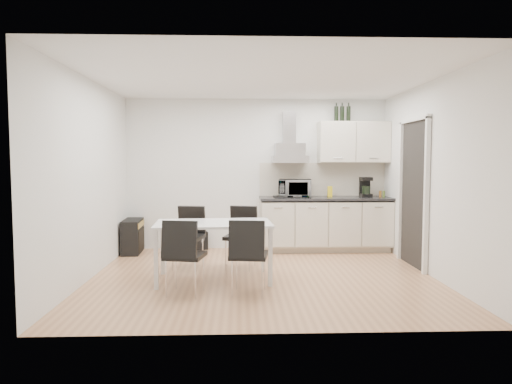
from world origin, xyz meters
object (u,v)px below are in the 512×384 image
at_px(chair_near_right, 249,256).
at_px(chair_far_left, 188,238).
at_px(dining_table, 214,228).
at_px(guitar_amp, 133,236).
at_px(floor_speaker, 202,240).
at_px(chair_far_right, 241,238).
at_px(kitchenette, 327,202).
at_px(chair_near_left, 185,256).

bearing_deg(chair_near_right, chair_far_left, 131.54).
xyz_separation_m(dining_table, chair_near_right, (0.44, -0.62, -0.23)).
distance_m(dining_table, guitar_amp, 2.34).
height_order(dining_table, floor_speaker, dining_table).
relative_size(chair_far_right, guitar_amp, 1.29).
relative_size(kitchenette, dining_table, 1.66).
bearing_deg(floor_speaker, chair_near_right, -90.22).
distance_m(kitchenette, dining_table, 2.62).
relative_size(dining_table, chair_near_right, 1.73).
bearing_deg(guitar_amp, chair_far_right, -36.02).
bearing_deg(kitchenette, floor_speaker, 175.59).
height_order(dining_table, chair_near_right, chair_near_right).
xyz_separation_m(chair_far_right, chair_near_left, (-0.64, -1.25, 0.00)).
xyz_separation_m(chair_near_right, floor_speaker, (-0.76, 2.67, -0.29)).
distance_m(kitchenette, guitar_amp, 3.32).
xyz_separation_m(chair_near_left, floor_speaker, (-0.03, 2.66, -0.29)).
bearing_deg(chair_far_left, chair_far_right, -168.59).
relative_size(chair_far_left, guitar_amp, 1.29).
bearing_deg(floor_speaker, dining_table, -97.20).
height_order(chair_far_right, floor_speaker, chair_far_right).
relative_size(dining_table, guitar_amp, 2.23).
bearing_deg(chair_near_left, chair_far_left, 106.11).
distance_m(kitchenette, chair_far_right, 1.97).
distance_m(chair_far_left, guitar_amp, 1.56).
xyz_separation_m(chair_far_left, chair_near_left, (0.11, -1.26, 0.00)).
bearing_deg(kitchenette, chair_near_right, -118.98).
bearing_deg(chair_near_left, floor_speaker, 101.62).
distance_m(chair_near_right, floor_speaker, 2.79).
relative_size(chair_far_right, floor_speaker, 2.86).
bearing_deg(guitar_amp, kitchenette, -1.84).
distance_m(kitchenette, chair_near_right, 2.89).
bearing_deg(guitar_amp, floor_speaker, 9.13).
bearing_deg(chair_near_right, floor_speaker, 113.83).
bearing_deg(chair_far_right, chair_near_left, 78.04).
height_order(chair_far_left, floor_speaker, chair_far_left).
bearing_deg(dining_table, chair_near_left, -119.05).
distance_m(chair_near_left, guitar_amp, 2.68).
bearing_deg(dining_table, kitchenette, 42.29).
height_order(kitchenette, chair_far_left, kitchenette).
bearing_deg(dining_table, guitar_amp, 125.42).
xyz_separation_m(chair_near_right, guitar_amp, (-1.89, 2.42, -0.16)).
height_order(dining_table, chair_near_left, chair_near_left).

